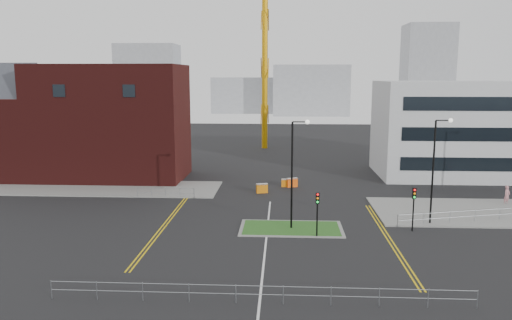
{
  "coord_description": "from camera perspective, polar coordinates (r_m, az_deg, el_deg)",
  "views": [
    {
      "loc": [
        1.24,
        -32.33,
        12.7
      ],
      "look_at": [
        -1.23,
        12.93,
        5.0
      ],
      "focal_mm": 35.0,
      "sensor_mm": 36.0,
      "label": 1
    }
  ],
  "objects": [
    {
      "name": "ground",
      "position": [
        34.76,
        0.88,
        -11.79
      ],
      "size": [
        200.0,
        200.0,
        0.0
      ],
      "primitive_type": "plane",
      "color": "black",
      "rests_on": "ground"
    },
    {
      "name": "pavement_left",
      "position": [
        59.69,
        -17.83,
        -3.06
      ],
      "size": [
        28.0,
        8.0,
        0.12
      ],
      "primitive_type": "cube",
      "color": "slate",
      "rests_on": "ground"
    },
    {
      "name": "pavement_right",
      "position": [
        52.32,
        26.51,
        -5.38
      ],
      "size": [
        24.0,
        10.0,
        0.12
      ],
      "primitive_type": "cube",
      "color": "slate",
      "rests_on": "ground"
    },
    {
      "name": "island_kerb",
      "position": [
        42.28,
        4.04,
        -7.81
      ],
      "size": [
        8.6,
        4.6,
        0.08
      ],
      "primitive_type": "cube",
      "color": "slate",
      "rests_on": "ground"
    },
    {
      "name": "grass_island",
      "position": [
        42.27,
        4.04,
        -7.78
      ],
      "size": [
        8.0,
        4.0,
        0.12
      ],
      "primitive_type": "cube",
      "color": "#224C19",
      "rests_on": "ground"
    },
    {
      "name": "brick_building",
      "position": [
        65.27,
        -18.72,
        3.99
      ],
      "size": [
        24.2,
        10.07,
        14.24
      ],
      "color": "#411110",
      "rests_on": "ground"
    },
    {
      "name": "office_block",
      "position": [
        69.23,
        24.1,
        3.25
      ],
      "size": [
        25.0,
        12.2,
        12.0
      ],
      "color": "#B9BBBE",
      "rests_on": "ground"
    },
    {
      "name": "streetlamp_island",
      "position": [
        41.0,
        4.44,
        -0.63
      ],
      "size": [
        1.46,
        0.36,
        9.18
      ],
      "color": "black",
      "rests_on": "ground"
    },
    {
      "name": "streetlamp_right_near",
      "position": [
        44.87,
        19.89,
        -0.29
      ],
      "size": [
        1.46,
        0.36,
        9.18
      ],
      "color": "black",
      "rests_on": "ground"
    },
    {
      "name": "traffic_light_island",
      "position": [
        39.72,
        7.03,
        -5.21
      ],
      "size": [
        0.28,
        0.33,
        3.65
      ],
      "color": "black",
      "rests_on": "ground"
    },
    {
      "name": "traffic_light_right",
      "position": [
        42.94,
        17.59,
        -4.47
      ],
      "size": [
        0.28,
        0.33,
        3.65
      ],
      "color": "black",
      "rests_on": "ground"
    },
    {
      "name": "railing_front",
      "position": [
        28.93,
        0.4,
        -14.69
      ],
      "size": [
        24.05,
        0.05,
        1.1
      ],
      "color": "gray",
      "rests_on": "ground"
    },
    {
      "name": "railing_left",
      "position": [
        53.16,
        -10.29,
        -3.51
      ],
      "size": [
        6.05,
        0.05,
        1.1
      ],
      "color": "gray",
      "rests_on": "ground"
    },
    {
      "name": "railing_right",
      "position": [
        49.34,
        26.11,
        -5.35
      ],
      "size": [
        19.05,
        5.05,
        1.1
      ],
      "color": "gray",
      "rests_on": "ground"
    },
    {
      "name": "centre_line",
      "position": [
        36.62,
        1.0,
        -10.64
      ],
      "size": [
        0.15,
        30.0,
        0.01
      ],
      "primitive_type": "cube",
      "color": "silver",
      "rests_on": "ground"
    },
    {
      "name": "yellow_left_a",
      "position": [
        45.36,
        -10.13,
        -6.77
      ],
      "size": [
        0.12,
        24.0,
        0.01
      ],
      "primitive_type": "cube",
      "color": "gold",
      "rests_on": "ground"
    },
    {
      "name": "yellow_left_b",
      "position": [
        45.3,
        -9.75,
        -6.78
      ],
      "size": [
        0.12,
        24.0,
        0.01
      ],
      "primitive_type": "cube",
      "color": "gold",
      "rests_on": "ground"
    },
    {
      "name": "yellow_right_a",
      "position": [
        41.22,
        14.69,
        -8.63
      ],
      "size": [
        0.12,
        20.0,
        0.01
      ],
      "primitive_type": "cube",
      "color": "gold",
      "rests_on": "ground"
    },
    {
      "name": "yellow_right_b",
      "position": [
        41.28,
        15.1,
        -8.62
      ],
      "size": [
        0.12,
        20.0,
        0.01
      ],
      "primitive_type": "cube",
      "color": "gold",
      "rests_on": "ground"
    },
    {
      "name": "skyline_a",
      "position": [
        157.82,
        -12.17,
        8.81
      ],
      "size": [
        18.0,
        12.0,
        22.0
      ],
      "primitive_type": "cube",
      "color": "gray",
      "rests_on": "ground"
    },
    {
      "name": "skyline_b",
      "position": [
        162.63,
        6.27,
        7.93
      ],
      "size": [
        24.0,
        12.0,
        16.0
      ],
      "primitive_type": "cube",
      "color": "gray",
      "rests_on": "ground"
    },
    {
      "name": "skyline_c",
      "position": [
        163.31,
        18.94,
        9.59
      ],
      "size": [
        14.0,
        12.0,
        28.0
      ],
      "primitive_type": "cube",
      "color": "gray",
      "rests_on": "ground"
    },
    {
      "name": "skyline_d",
      "position": [
        172.71,
        0.05,
        7.42
      ],
      "size": [
        30.0,
        12.0,
        12.0
      ],
      "primitive_type": "cube",
      "color": "gray",
      "rests_on": "ground"
    },
    {
      "name": "pedestrian",
      "position": [
        55.41,
        26.75,
        -3.62
      ],
      "size": [
        0.85,
        0.76,
        1.96
      ],
      "primitive_type": "imported",
      "rotation": [
        0.0,
        0.0,
        0.52
      ],
      "color": "#C27D83",
      "rests_on": "ground"
    },
    {
      "name": "barrier_left",
      "position": [
        54.58,
        0.69,
        -3.21
      ],
      "size": [
        1.3,
        0.74,
        1.04
      ],
      "color": "orange",
      "rests_on": "ground"
    },
    {
      "name": "barrier_mid",
      "position": [
        57.6,
        4.15,
        -2.54
      ],
      "size": [
        1.31,
        0.86,
        1.05
      ],
      "color": "#FD580E",
      "rests_on": "ground"
    },
    {
      "name": "barrier_right",
      "position": [
        57.64,
        3.47,
        -2.59
      ],
      "size": [
        1.12,
        0.4,
        0.93
      ],
      "color": "orange",
      "rests_on": "ground"
    }
  ]
}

